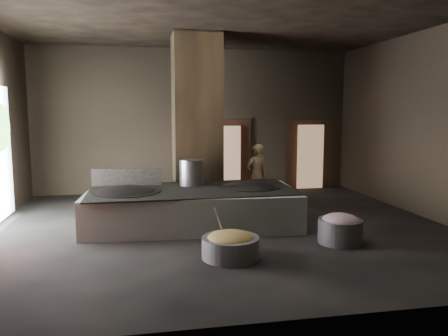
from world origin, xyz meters
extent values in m
cube|color=black|center=(0.00, 0.00, -0.05)|extent=(10.00, 9.00, 0.10)
cube|color=black|center=(0.00, 0.00, 4.55)|extent=(10.00, 9.00, 0.10)
cube|color=black|center=(0.00, 4.55, 2.25)|extent=(10.00, 0.10, 4.50)
cube|color=black|center=(0.00, -4.55, 2.25)|extent=(10.00, 0.10, 4.50)
cube|color=black|center=(5.05, 0.00, 2.25)|extent=(0.10, 9.00, 4.50)
cube|color=black|center=(-0.30, 1.90, 2.25)|extent=(1.20, 1.20, 4.50)
cube|color=silver|center=(-0.63, 0.24, 0.40)|extent=(4.78, 2.53, 0.81)
cube|color=black|center=(-0.63, 0.24, 0.82)|extent=(4.54, 2.18, 0.03)
ellipsoid|color=black|center=(-2.08, 0.19, 0.75)|extent=(1.46, 1.46, 0.40)
cylinder|color=black|center=(-2.08, 0.19, 0.82)|extent=(1.49, 1.49, 0.05)
ellipsoid|color=black|center=(0.72, 0.29, 0.75)|extent=(1.36, 1.36, 0.38)
cylinder|color=black|center=(0.72, 0.29, 0.82)|extent=(1.39, 1.39, 0.05)
cylinder|color=gray|center=(-0.58, 0.79, 1.13)|extent=(0.56, 0.56, 0.61)
cube|color=black|center=(-2.08, 0.99, 1.03)|extent=(1.61, 0.17, 0.40)
imported|color=#9B7B4F|center=(1.36, 2.07, 0.84)|extent=(0.71, 0.58, 1.68)
cylinder|color=slate|center=(-0.22, -2.09, 0.19)|extent=(1.29, 1.29, 0.37)
ellipsoid|color=olive|center=(-0.22, -2.09, 0.35)|extent=(0.83, 0.83, 0.26)
cylinder|color=gray|center=(-0.37, -1.94, 0.55)|extent=(0.30, 0.31, 0.72)
cylinder|color=slate|center=(2.06, -1.63, 0.24)|extent=(1.06, 1.06, 0.47)
ellipsoid|color=#A56373|center=(2.06, -1.63, 0.45)|extent=(0.71, 0.71, 0.27)
cube|color=black|center=(1.20, 4.45, 1.10)|extent=(1.18, 0.08, 2.38)
cube|color=#8C6647|center=(0.96, 4.25, 1.05)|extent=(0.89, 0.04, 2.10)
cube|color=black|center=(3.60, 4.45, 1.10)|extent=(1.18, 0.08, 2.38)
cube|color=#8C6647|center=(3.79, 4.26, 1.05)|extent=(0.90, 0.04, 2.13)
ellipsoid|color=#194714|center=(-4.85, 1.30, 2.20)|extent=(0.28, 1.10, 1.10)
camera|label=1|loc=(-1.72, -9.36, 2.57)|focal=35.00mm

